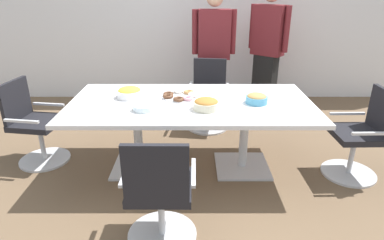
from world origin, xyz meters
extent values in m
cube|color=brown|center=(0.00, 0.00, -0.01)|extent=(10.00, 10.00, 0.01)
cube|color=white|center=(0.00, 2.40, 1.40)|extent=(8.00, 0.10, 2.80)
cube|color=white|center=(0.00, 0.00, 0.73)|extent=(2.40, 1.20, 0.04)
cube|color=silver|center=(-0.55, 0.00, 0.01)|extent=(0.56, 0.56, 0.02)
cylinder|color=silver|center=(-0.55, 0.00, 0.37)|extent=(0.09, 0.09, 0.69)
cube|color=silver|center=(0.55, 0.00, 0.01)|extent=(0.56, 0.56, 0.02)
cylinder|color=silver|center=(0.55, 0.00, 0.37)|extent=(0.09, 0.09, 0.69)
cylinder|color=silver|center=(-1.63, 0.14, 0.01)|extent=(0.62, 0.62, 0.02)
cylinder|color=silver|center=(-1.63, 0.14, 0.23)|extent=(0.05, 0.05, 0.41)
cube|color=black|center=(-1.63, 0.14, 0.46)|extent=(0.52, 0.52, 0.06)
cube|color=black|center=(-1.84, 0.17, 0.70)|extent=(0.11, 0.44, 0.42)
cube|color=silver|center=(-1.60, 0.38, 0.58)|extent=(0.37, 0.08, 0.02)
cube|color=silver|center=(-1.67, -0.10, 0.58)|extent=(0.37, 0.08, 0.02)
cylinder|color=silver|center=(-0.22, -1.04, 0.01)|extent=(0.54, 0.54, 0.02)
cylinder|color=silver|center=(-0.22, -1.04, 0.23)|extent=(0.05, 0.05, 0.41)
cube|color=black|center=(-0.22, -1.04, 0.46)|extent=(0.46, 0.46, 0.06)
cube|color=black|center=(-0.22, -1.25, 0.70)|extent=(0.44, 0.04, 0.42)
cube|color=silver|center=(-0.47, -1.04, 0.58)|extent=(0.03, 0.37, 0.02)
cube|color=silver|center=(0.02, -1.04, 0.58)|extent=(0.03, 0.37, 0.02)
cylinder|color=silver|center=(1.63, -0.14, 0.01)|extent=(0.55, 0.55, 0.02)
cylinder|color=silver|center=(1.63, -0.14, 0.23)|extent=(0.05, 0.05, 0.41)
cube|color=black|center=(1.63, -0.14, 0.46)|extent=(0.47, 0.47, 0.06)
cube|color=black|center=(1.84, -0.14, 0.70)|extent=(0.05, 0.44, 0.42)
cube|color=silver|center=(1.64, -0.39, 0.58)|extent=(0.37, 0.04, 0.02)
cube|color=silver|center=(1.63, 0.10, 0.58)|extent=(0.37, 0.04, 0.02)
cylinder|color=silver|center=(0.22, 1.04, 0.01)|extent=(0.61, 0.61, 0.02)
cylinder|color=silver|center=(0.22, 1.04, 0.23)|extent=(0.05, 0.05, 0.41)
cube|color=black|center=(0.22, 1.04, 0.46)|extent=(0.52, 0.52, 0.06)
cube|color=black|center=(0.25, 1.25, 0.70)|extent=(0.44, 0.10, 0.42)
cube|color=silver|center=(0.47, 1.01, 0.58)|extent=(0.08, 0.37, 0.02)
cube|color=silver|center=(-0.02, 1.07, 0.58)|extent=(0.08, 0.37, 0.02)
cube|color=#232842|center=(0.32, 1.56, 0.42)|extent=(0.33, 0.21, 0.84)
cube|color=maroon|center=(0.32, 1.56, 1.18)|extent=(0.45, 0.23, 0.67)
cylinder|color=maroon|center=(0.58, 1.57, 1.21)|extent=(0.08, 0.08, 0.60)
cylinder|color=maroon|center=(0.05, 1.55, 1.21)|extent=(0.08, 0.08, 0.60)
cube|color=black|center=(1.10, 1.68, 0.44)|extent=(0.37, 0.36, 0.87)
cube|color=maroon|center=(1.10, 1.68, 1.22)|extent=(0.48, 0.45, 0.69)
cylinder|color=maroon|center=(1.30, 1.52, 1.25)|extent=(0.11, 0.11, 0.62)
cylinder|color=maroon|center=(0.89, 1.85, 1.25)|extent=(0.11, 0.11, 0.62)
cylinder|color=#4C9EC6|center=(0.64, -0.05, 0.78)|extent=(0.21, 0.21, 0.07)
ellipsoid|color=tan|center=(0.64, -0.05, 0.82)|extent=(0.19, 0.19, 0.06)
cylinder|color=beige|center=(0.14, -0.21, 0.79)|extent=(0.25, 0.25, 0.07)
ellipsoid|color=#AD702D|center=(0.14, -0.21, 0.82)|extent=(0.22, 0.22, 0.07)
cylinder|color=white|center=(-0.63, 0.13, 0.79)|extent=(0.26, 0.26, 0.08)
ellipsoid|color=yellow|center=(-0.63, 0.13, 0.83)|extent=(0.23, 0.23, 0.07)
cylinder|color=white|center=(-0.11, 0.12, 0.76)|extent=(0.36, 0.36, 0.01)
torus|color=white|center=(0.02, 0.12, 0.78)|extent=(0.11, 0.11, 0.03)
torus|color=tan|center=(-0.02, 0.22, 0.78)|extent=(0.11, 0.11, 0.03)
torus|color=white|center=(-0.13, 0.25, 0.78)|extent=(0.11, 0.11, 0.03)
torus|color=brown|center=(-0.23, 0.16, 0.78)|extent=(0.11, 0.11, 0.03)
torus|color=brown|center=(-0.23, 0.08, 0.78)|extent=(0.11, 0.11, 0.03)
torus|color=brown|center=(-0.12, -0.01, 0.78)|extent=(0.11, 0.11, 0.03)
torus|color=pink|center=(-0.03, 0.02, 0.78)|extent=(0.11, 0.11, 0.03)
cylinder|color=white|center=(-0.43, -0.23, 0.75)|extent=(0.21, 0.21, 0.01)
cylinder|color=silver|center=(-0.43, -0.23, 0.76)|extent=(0.21, 0.21, 0.01)
cylinder|color=white|center=(-0.43, -0.23, 0.77)|extent=(0.21, 0.21, 0.01)
cylinder|color=silver|center=(-0.43, -0.23, 0.77)|extent=(0.21, 0.21, 0.01)
cylinder|color=white|center=(-0.43, -0.23, 0.78)|extent=(0.21, 0.21, 0.01)
cylinder|color=silver|center=(-0.43, -0.23, 0.78)|extent=(0.21, 0.21, 0.01)
cylinder|color=white|center=(-0.43, -0.23, 0.79)|extent=(0.21, 0.21, 0.01)
cylinder|color=silver|center=(-0.43, -0.23, 0.80)|extent=(0.21, 0.21, 0.01)
cylinder|color=white|center=(-0.43, -0.23, 0.80)|extent=(0.21, 0.21, 0.01)
camera|label=1|loc=(0.01, -3.06, 1.84)|focal=30.62mm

